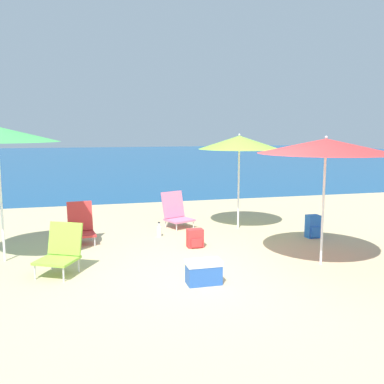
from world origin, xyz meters
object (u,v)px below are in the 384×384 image
Objects in this scene: beach_chair_lime at (61,250)px; cooler_box at (204,272)px; backpack_blue at (313,227)px; water_bottle at (159,231)px; backpack_red at (195,238)px; beach_chair_red at (81,225)px; beach_umbrella_red at (326,146)px; beach_umbrella_lime at (239,143)px; beach_chair_pink at (176,212)px.

cooler_box is (1.86, -0.94, -0.18)m from beach_chair_lime.
backpack_blue is 1.55× the size of water_bottle.
backpack_red is 0.69× the size of cooler_box.
beach_chair_red reaches higher than cooler_box.
beach_umbrella_red is at bearing -40.97° from backpack_red.
backpack_blue reaches higher than cooler_box.
beach_chair_lime reaches higher than backpack_blue.
beach_umbrella_lime reaches higher than beach_chair_red.
beach_umbrella_lime is 2.43m from water_bottle.
beach_chair_lime is at bearing -154.32° from beach_chair_pink.
backpack_red is at bearing -136.72° from beach_umbrella_lime.
beach_umbrella_red is 3.78m from beach_chair_pink.
beach_umbrella_lime is at bearing 98.16° from beach_umbrella_red.
beach_umbrella_lime reaches higher than beach_chair_pink.
beach_umbrella_red is 4.17m from beach_chair_lime.
beach_chair_red is at bearing 121.09° from cooler_box.
beach_chair_pink is (2.26, 2.51, -0.02)m from beach_chair_lime.
backpack_red is at bearing -113.41° from beach_chair_pink.
beach_chair_red is at bearing 169.98° from backpack_blue.
beach_umbrella_lime is 3.53m from beach_chair_red.
backpack_red is (-0.03, -1.67, -0.16)m from beach_chair_pink.
beach_umbrella_red is 4.47m from beach_chair_red.
beach_chair_pink is 1.68m from backpack_red.
backpack_blue is (4.30, -0.76, -0.12)m from beach_chair_red.
beach_chair_lime is at bearing -168.72° from backpack_blue.
beach_umbrella_lime is 0.97× the size of beach_umbrella_red.
backpack_red is 0.74× the size of backpack_blue.
beach_umbrella_red reaches higher than backpack_red.
beach_chair_red reaches higher than beach_chair_pink.
beach_chair_pink is 1.57× the size of cooler_box.
backpack_red is 1.81m from cooler_box.
cooler_box is at bearing -87.59° from water_bottle.
backpack_blue is (0.73, 1.50, -1.60)m from beach_umbrella_red.
beach_chair_pink is at bearing 158.16° from beach_umbrella_lime.
beach_umbrella_lime is at bearing 135.15° from backpack_blue.
water_bottle is (-2.84, 0.83, -0.10)m from backpack_blue.
beach_umbrella_lime is 4.19× the size of cooler_box.
backpack_red is (2.23, 0.83, -0.18)m from beach_chair_lime.
water_bottle is at bearing -146.00° from beach_chair_pink.
beach_umbrella_lime reaches higher than backpack_red.
cooler_box is (-0.39, -3.45, -0.16)m from beach_chair_pink.
beach_umbrella_lime is at bearing 43.28° from backpack_red.
beach_chair_lime is 2.29× the size of backpack_red.
beach_umbrella_lime is 2.22m from backpack_blue.
water_bottle is at bearing 92.41° from cooler_box.
beach_umbrella_lime reaches higher than beach_umbrella_red.
backpack_red is at bearing 139.03° from beach_umbrella_red.
beach_chair_pink reaches higher than backpack_red.
beach_chair_pink reaches higher than backpack_blue.
beach_chair_lime is at bearing -135.03° from water_bottle.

